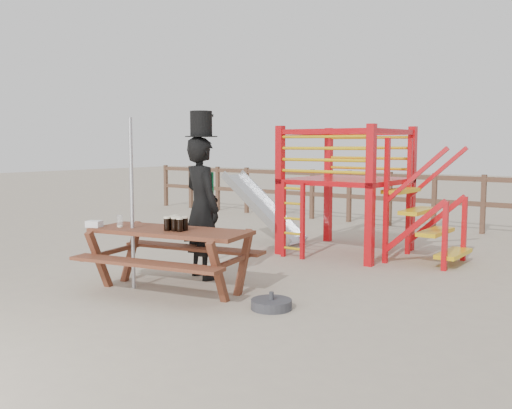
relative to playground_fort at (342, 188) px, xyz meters
name	(u,v)px	position (x,y,z in m)	size (l,w,h in m)	color
ground	(190,295)	(-0.12, -3.58, -1.07)	(60.00, 60.00, 0.00)	tan
back_fence	(411,194)	(-0.12, 3.42, -0.34)	(15.09, 0.09, 1.20)	brown
playground_fort	(342,188)	(0.00, 0.00, 0.00)	(4.71, 1.84, 2.10)	red
picnic_table	(171,252)	(-0.47, -3.55, -0.59)	(2.21, 1.73, 0.76)	brown
man_with_hat	(202,204)	(-0.62, -2.80, -0.07)	(0.81, 0.67, 2.24)	black
metal_pole	(132,204)	(-0.93, -3.75, -0.01)	(0.05, 0.05, 2.13)	#B2B2B7
parasol_base	(271,304)	(0.98, -3.47, -1.02)	(0.45, 0.45, 0.19)	#333337
paper_bag	(94,224)	(-1.38, -3.98, -0.27)	(0.18, 0.14, 0.08)	white
stout_pints	(176,223)	(-0.35, -3.57, -0.22)	(0.29, 0.26, 0.17)	black
empty_glasses	(120,222)	(-1.13, -3.78, -0.24)	(0.08, 0.08, 0.15)	silver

